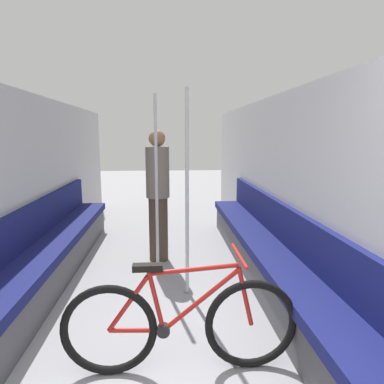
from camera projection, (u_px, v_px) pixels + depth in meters
wall_left at (16, 191)px, 3.57m from camera, size 0.10×8.79×2.12m
wall_right at (290, 188)px, 3.80m from camera, size 0.10×8.79×2.12m
bench_seat_row_left at (44, 262)px, 3.65m from camera, size 0.45×4.67×0.89m
bench_seat_row_right at (267, 256)px, 3.83m from camera, size 0.45×4.67×0.89m
bicycle at (181, 325)px, 2.36m from camera, size 1.64×0.46×0.85m
grab_pole_near at (187, 197)px, 3.45m from camera, size 0.08×0.08×2.10m
grab_pole_far at (157, 189)px, 3.94m from camera, size 0.08×0.08×2.10m
passenger_standing at (158, 194)px, 4.41m from camera, size 0.30×0.30×1.70m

